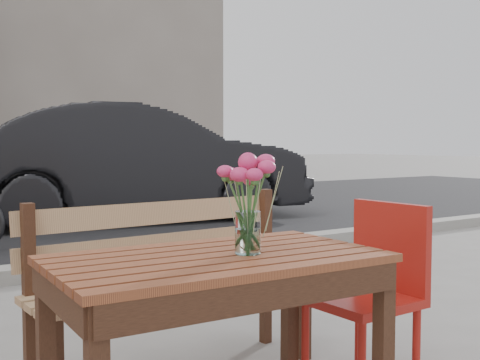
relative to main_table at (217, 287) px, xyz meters
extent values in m
cube|color=gray|center=(0.05, 3.10, -0.53)|extent=(30.00, 0.25, 0.12)
cube|color=slate|center=(5.05, 15.10, 2.41)|extent=(7.00, 3.00, 6.00)
cube|color=#5D2918|center=(0.00, 0.00, 0.10)|extent=(1.17, 0.72, 0.03)
cube|color=black|center=(0.51, -0.31, -0.25)|extent=(0.06, 0.06, 0.68)
cube|color=black|center=(-0.51, 0.31, -0.25)|extent=(0.06, 0.06, 0.68)
cube|color=black|center=(0.54, 0.26, -0.25)|extent=(0.06, 0.06, 0.68)
cube|color=#A17853|center=(0.20, 0.65, -0.15)|extent=(1.41, 0.43, 0.03)
cube|color=#A17853|center=(0.19, 0.86, 0.09)|extent=(1.39, 0.09, 0.38)
cube|color=black|center=(0.84, 0.52, -0.36)|extent=(0.05, 0.05, 0.46)
cube|color=black|center=(-0.44, 0.78, -0.17)|extent=(0.05, 0.05, 0.85)
cube|color=black|center=(0.83, 0.84, -0.17)|extent=(0.05, 0.05, 0.85)
cube|color=#A31A13|center=(0.76, 0.05, -0.17)|extent=(0.42, 0.42, 0.04)
cube|color=#A31A13|center=(0.94, 0.06, 0.05)|extent=(0.05, 0.41, 0.39)
cylinder|color=#A31A13|center=(0.59, 0.21, -0.39)|extent=(0.04, 0.04, 0.40)
cylinder|color=#A31A13|center=(0.92, 0.22, -0.39)|extent=(0.04, 0.04, 0.40)
cylinder|color=#A31A13|center=(0.93, -0.11, -0.39)|extent=(0.04, 0.04, 0.40)
cylinder|color=white|center=(0.10, -0.05, 0.19)|extent=(0.09, 0.09, 0.15)
cylinder|color=#3B6F32|center=(0.10, -0.05, 0.27)|extent=(0.05, 0.05, 0.30)
imported|color=black|center=(2.34, 6.05, 0.21)|extent=(5.07, 2.42, 1.60)
camera|label=1|loc=(-1.09, -1.79, 0.51)|focal=45.00mm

